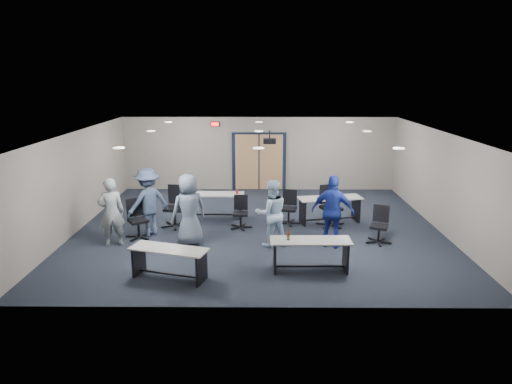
{
  "coord_description": "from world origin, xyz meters",
  "views": [
    {
      "loc": [
        0.03,
        -12.16,
        4.2
      ],
      "look_at": [
        -0.07,
        -0.3,
        1.13
      ],
      "focal_mm": 32.0,
      "sensor_mm": 36.0,
      "label": 1
    }
  ],
  "objects_px": {
    "table_back_left": "(213,201)",
    "chair_back_c": "(289,208)",
    "person_gray": "(111,212)",
    "person_lightblue": "(271,213)",
    "chair_back_b": "(241,212)",
    "person_navy": "(333,212)",
    "table_front_left": "(169,258)",
    "chair_back_a": "(174,207)",
    "table_front_right": "(310,249)",
    "person_plaid": "(189,210)",
    "table_back_right": "(330,205)",
    "person_back": "(148,202)",
    "chair_loose_right": "(379,225)",
    "chair_back_d": "(331,206)",
    "chair_loose_left": "(138,219)"
  },
  "relations": [
    {
      "from": "table_front_right",
      "to": "person_back",
      "type": "xyz_separation_m",
      "value": [
        -4.07,
        2.29,
        0.42
      ]
    },
    {
      "from": "chair_back_d",
      "to": "chair_loose_left",
      "type": "relative_size",
      "value": 1.13
    },
    {
      "from": "table_back_right",
      "to": "chair_back_d",
      "type": "distance_m",
      "value": 0.36
    },
    {
      "from": "person_gray",
      "to": "person_lightblue",
      "type": "bearing_deg",
      "value": 160.65
    },
    {
      "from": "table_front_right",
      "to": "chair_back_d",
      "type": "height_order",
      "value": "chair_back_d"
    },
    {
      "from": "table_back_left",
      "to": "chair_back_c",
      "type": "distance_m",
      "value": 2.3
    },
    {
      "from": "table_front_left",
      "to": "chair_back_d",
      "type": "height_order",
      "value": "chair_back_d"
    },
    {
      "from": "person_lightblue",
      "to": "chair_back_a",
      "type": "bearing_deg",
      "value": -41.0
    },
    {
      "from": "chair_back_c",
      "to": "chair_back_b",
      "type": "bearing_deg",
      "value": -153.01
    },
    {
      "from": "person_plaid",
      "to": "person_lightblue",
      "type": "relative_size",
      "value": 1.08
    },
    {
      "from": "person_plaid",
      "to": "person_lightblue",
      "type": "height_order",
      "value": "person_plaid"
    },
    {
      "from": "table_front_left",
      "to": "chair_back_a",
      "type": "height_order",
      "value": "chair_back_a"
    },
    {
      "from": "person_navy",
      "to": "person_lightblue",
      "type": "bearing_deg",
      "value": 19.13
    },
    {
      "from": "chair_back_a",
      "to": "person_gray",
      "type": "height_order",
      "value": "person_gray"
    },
    {
      "from": "table_front_left",
      "to": "person_back",
      "type": "relative_size",
      "value": 0.95
    },
    {
      "from": "person_lightblue",
      "to": "person_navy",
      "type": "distance_m",
      "value": 1.52
    },
    {
      "from": "chair_loose_left",
      "to": "chair_back_a",
      "type": "bearing_deg",
      "value": 15.35
    },
    {
      "from": "chair_back_c",
      "to": "person_back",
      "type": "xyz_separation_m",
      "value": [
        -3.8,
        -0.93,
        0.42
      ]
    },
    {
      "from": "person_plaid",
      "to": "person_lightblue",
      "type": "bearing_deg",
      "value": 150.7
    },
    {
      "from": "chair_back_a",
      "to": "person_lightblue",
      "type": "xyz_separation_m",
      "value": [
        2.7,
        -1.43,
        0.26
      ]
    },
    {
      "from": "chair_back_d",
      "to": "person_gray",
      "type": "distance_m",
      "value": 5.93
    },
    {
      "from": "table_front_left",
      "to": "table_back_left",
      "type": "relative_size",
      "value": 0.94
    },
    {
      "from": "table_back_left",
      "to": "person_plaid",
      "type": "xyz_separation_m",
      "value": [
        -0.38,
        -2.23,
        0.4
      ]
    },
    {
      "from": "chair_back_a",
      "to": "chair_loose_right",
      "type": "relative_size",
      "value": 1.22
    },
    {
      "from": "person_plaid",
      "to": "person_lightblue",
      "type": "xyz_separation_m",
      "value": [
        2.07,
        -0.05,
        -0.06
      ]
    },
    {
      "from": "chair_back_a",
      "to": "person_lightblue",
      "type": "bearing_deg",
      "value": -20.0
    },
    {
      "from": "person_gray",
      "to": "person_navy",
      "type": "height_order",
      "value": "person_navy"
    },
    {
      "from": "table_front_left",
      "to": "chair_back_d",
      "type": "bearing_deg",
      "value": 58.2
    },
    {
      "from": "chair_back_b",
      "to": "person_gray",
      "type": "relative_size",
      "value": 0.53
    },
    {
      "from": "table_back_right",
      "to": "person_plaid",
      "type": "height_order",
      "value": "person_plaid"
    },
    {
      "from": "chair_back_d",
      "to": "chair_loose_right",
      "type": "distance_m",
      "value": 1.69
    },
    {
      "from": "chair_back_b",
      "to": "person_navy",
      "type": "xyz_separation_m",
      "value": [
        2.34,
        -1.41,
        0.46
      ]
    },
    {
      "from": "table_front_left",
      "to": "table_back_right",
      "type": "height_order",
      "value": "table_back_right"
    },
    {
      "from": "person_navy",
      "to": "person_back",
      "type": "relative_size",
      "value": 1.0
    },
    {
      "from": "table_front_left",
      "to": "table_front_right",
      "type": "height_order",
      "value": "table_front_right"
    },
    {
      "from": "chair_back_b",
      "to": "person_plaid",
      "type": "xyz_separation_m",
      "value": [
        -1.24,
        -1.27,
        0.46
      ]
    },
    {
      "from": "chair_loose_left",
      "to": "chair_back_d",
      "type": "bearing_deg",
      "value": -22.66
    },
    {
      "from": "person_lightblue",
      "to": "person_navy",
      "type": "xyz_separation_m",
      "value": [
        1.51,
        -0.09,
        0.06
      ]
    },
    {
      "from": "chair_loose_right",
      "to": "person_gray",
      "type": "bearing_deg",
      "value": -156.03
    },
    {
      "from": "person_back",
      "to": "chair_back_d",
      "type": "bearing_deg",
      "value": 145.87
    },
    {
      "from": "chair_loose_right",
      "to": "table_back_left",
      "type": "bearing_deg",
      "value": 176.89
    },
    {
      "from": "table_front_left",
      "to": "chair_back_b",
      "type": "bearing_deg",
      "value": 83.98
    },
    {
      "from": "chair_back_d",
      "to": "person_back",
      "type": "distance_m",
      "value": 5.06
    },
    {
      "from": "table_back_left",
      "to": "table_back_right",
      "type": "distance_m",
      "value": 3.45
    },
    {
      "from": "table_back_left",
      "to": "chair_loose_right",
      "type": "relative_size",
      "value": 1.92
    },
    {
      "from": "table_front_left",
      "to": "table_front_right",
      "type": "xyz_separation_m",
      "value": [
        3.01,
        0.42,
        0.03
      ]
    },
    {
      "from": "chair_back_a",
      "to": "table_front_right",
      "type": "bearing_deg",
      "value": -32.16
    },
    {
      "from": "table_front_left",
      "to": "person_gray",
      "type": "bearing_deg",
      "value": 149.83
    },
    {
      "from": "chair_back_b",
      "to": "chair_loose_left",
      "type": "relative_size",
      "value": 0.89
    },
    {
      "from": "chair_loose_right",
      "to": "person_back",
      "type": "distance_m",
      "value": 6.06
    }
  ]
}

